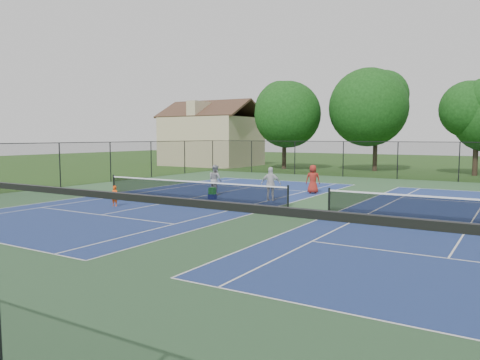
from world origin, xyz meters
The scene contains 15 objects.
ground centered at (0.00, 0.00, 0.00)m, with size 140.00×140.00×0.00m, color #234716.
court_pad centered at (0.00, 0.00, 0.00)m, with size 36.00×36.00×0.01m, color #325935.
tennis_court_left centered at (-7.00, 0.00, 0.10)m, with size 12.00×23.83×1.07m.
tennis_court_right centered at (7.00, 0.00, 0.10)m, with size 12.00×23.83×1.07m.
perimeter_fence centered at (0.00, 0.00, 1.60)m, with size 36.08×36.08×3.02m.
tree_back_a centered at (-13.00, 24.00, 6.04)m, with size 6.80×6.80×9.15m.
tree_back_b centered at (-4.00, 26.00, 6.60)m, with size 7.60×7.60×10.03m.
tree_back_c centered at (5.00, 25.00, 5.48)m, with size 6.00×6.00×8.40m.
clapboard_house centered at (-23.00, 25.00, 3.09)m, with size 10.80×8.10×7.65m.
child_player centered at (-8.41, -4.25, 0.51)m, with size 0.37×0.25×1.03m, color #F54E10.
instructor centered at (-6.74, 2.07, 0.89)m, with size 0.87×0.67×1.78m, color #9B9B9D.
bystander_a centered at (-2.73, 1.42, 0.91)m, with size 1.07×0.44×1.82m, color silver.
bystander_c centered at (-2.13, 5.70, 0.87)m, with size 0.85×0.55×1.73m, color maroon.
ball_crate centered at (-5.81, 0.40, 0.14)m, with size 0.40×0.30×0.28m, color navy.
ball_hopper centered at (-5.81, 0.40, 0.46)m, with size 0.34×0.28×0.36m, color green.
Camera 1 is at (8.71, -20.45, 3.44)m, focal length 35.00 mm.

